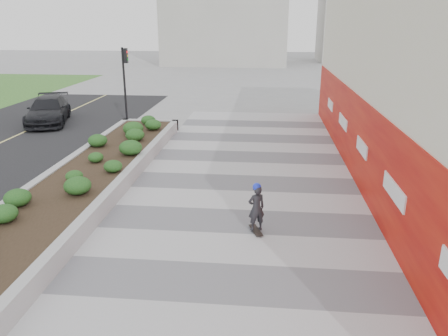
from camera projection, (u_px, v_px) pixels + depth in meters
The scene contains 6 objects.
walkway at pixel (234, 256), 10.87m from camera, with size 8.00×36.00×0.01m, color #A8A8AD.
planter at pixel (84, 178), 15.01m from camera, with size 3.00×18.00×0.90m.
traffic_signal_near at pixel (125, 74), 24.32m from camera, with size 0.33×0.28×4.20m.
manhole_cover at pixel (255, 257), 10.82m from camera, with size 0.44×0.44×0.01m, color #595654.
skateboarder at pixel (256, 208), 11.86m from camera, with size 0.56×0.75×1.46m.
car_dark at pixel (48, 110), 24.84m from camera, with size 2.03×5.00×1.45m, color black.
Camera 1 is at (0.67, -6.58, 5.55)m, focal length 35.00 mm.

